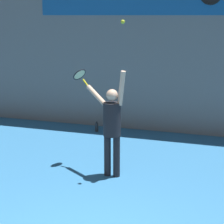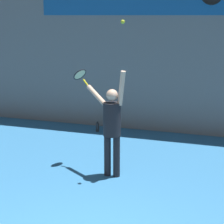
{
  "view_description": "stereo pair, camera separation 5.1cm",
  "coord_description": "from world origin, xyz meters",
  "px_view_note": "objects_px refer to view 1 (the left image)",
  "views": [
    {
      "loc": [
        1.75,
        -3.9,
        3.0
      ],
      "look_at": [
        -0.53,
        3.01,
        1.26
      ],
      "focal_mm": 65.0,
      "sensor_mm": 36.0,
      "label": 1
    },
    {
      "loc": [
        1.8,
        -3.88,
        3.0
      ],
      "look_at": [
        -0.53,
        3.01,
        1.26
      ],
      "focal_mm": 65.0,
      "sensor_mm": 36.0,
      "label": 2
    }
  ],
  "objects_px": {
    "tennis_racket": "(80,75)",
    "water_bottle": "(97,127)",
    "tennis_ball": "(123,22)",
    "tennis_player": "(112,123)"
  },
  "relations": [
    {
      "from": "tennis_racket",
      "to": "tennis_ball",
      "type": "xyz_separation_m",
      "value": [
        1.05,
        -0.56,
        1.05
      ]
    },
    {
      "from": "tennis_racket",
      "to": "water_bottle",
      "type": "height_order",
      "value": "tennis_racket"
    },
    {
      "from": "tennis_ball",
      "to": "water_bottle",
      "type": "relative_size",
      "value": 0.27
    },
    {
      "from": "tennis_player",
      "to": "tennis_ball",
      "type": "bearing_deg",
      "value": -19.76
    },
    {
      "from": "water_bottle",
      "to": "tennis_player",
      "type": "bearing_deg",
      "value": -64.18
    },
    {
      "from": "tennis_ball",
      "to": "tennis_player",
      "type": "bearing_deg",
      "value": 160.24
    },
    {
      "from": "tennis_ball",
      "to": "water_bottle",
      "type": "distance_m",
      "value": 4.26
    },
    {
      "from": "tennis_player",
      "to": "water_bottle",
      "type": "xyz_separation_m",
      "value": [
        -1.33,
        2.75,
        -0.92
      ]
    },
    {
      "from": "tennis_racket",
      "to": "water_bottle",
      "type": "xyz_separation_m",
      "value": [
        -0.51,
        2.27,
        -1.72
      ]
    },
    {
      "from": "tennis_player",
      "to": "tennis_ball",
      "type": "relative_size",
      "value": 28.65
    }
  ]
}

